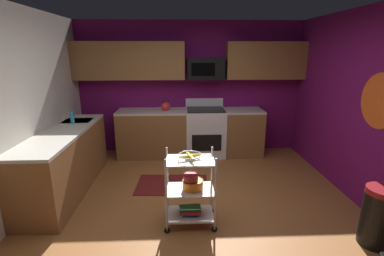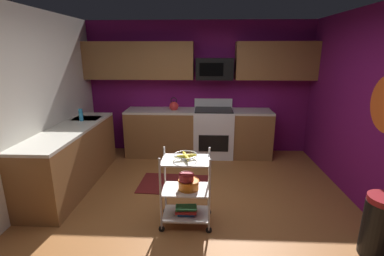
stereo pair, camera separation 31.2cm
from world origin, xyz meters
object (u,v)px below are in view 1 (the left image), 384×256
object	(u,v)px
mixing_bowl_small	(191,177)
book_stack	(190,210)
oven_range	(205,132)
mixing_bowl_large	(193,184)
trash_can	(379,217)
microwave	(205,69)
rolling_cart	(190,189)
dish_soap_bottle	(72,117)
kettle	(166,106)
fruit_bowl	(190,156)

from	to	relation	value
mixing_bowl_small	book_stack	size ratio (longest dim) A/B	0.69
mixing_bowl_small	oven_range	bearing A→B (deg)	80.82
oven_range	mixing_bowl_large	world-z (taller)	oven_range
mixing_bowl_large	trash_can	xyz separation A→B (m)	(1.96, -0.46, -0.19)
book_stack	trash_can	size ratio (longest dim) A/B	0.40
microwave	rolling_cart	world-z (taller)	microwave
oven_range	mixing_bowl_small	size ratio (longest dim) A/B	6.04
oven_range	mixing_bowl_large	bearing A→B (deg)	-98.63
oven_range	trash_can	bearing A→B (deg)	-60.14
rolling_cart	dish_soap_bottle	bearing A→B (deg)	142.60
mixing_bowl_large	book_stack	world-z (taller)	mixing_bowl_large
mixing_bowl_small	dish_soap_bottle	bearing A→B (deg)	142.41
kettle	trash_can	distance (m)	3.73
mixing_bowl_small	mixing_bowl_large	bearing A→B (deg)	29.36
mixing_bowl_large	dish_soap_bottle	xyz separation A→B (m)	(-1.85, 1.39, 0.50)
dish_soap_bottle	trash_can	world-z (taller)	dish_soap_bottle
book_stack	microwave	bearing A→B (deg)	81.03
fruit_bowl	mixing_bowl_small	world-z (taller)	fruit_bowl
microwave	mixing_bowl_small	distance (m)	2.71
book_stack	kettle	world-z (taller)	kettle
fruit_bowl	book_stack	xyz separation A→B (m)	(0.00, -0.00, -0.70)
oven_range	dish_soap_bottle	distance (m)	2.46
microwave	book_stack	bearing A→B (deg)	-98.97
fruit_bowl	trash_can	bearing A→B (deg)	-13.09
dish_soap_bottle	trash_can	xyz separation A→B (m)	(3.81, -1.85, -0.69)
fruit_bowl	kettle	bearing A→B (deg)	99.42
mixing_bowl_small	trash_can	size ratio (longest dim) A/B	0.28
fruit_bowl	book_stack	distance (m)	0.70
kettle	trash_can	world-z (taller)	kettle
rolling_cart	mixing_bowl_large	world-z (taller)	rolling_cart
rolling_cart	fruit_bowl	world-z (taller)	rolling_cart
fruit_bowl	kettle	world-z (taller)	kettle
oven_range	mixing_bowl_small	bearing A→B (deg)	-99.18
microwave	rolling_cart	size ratio (longest dim) A/B	0.77
kettle	dish_soap_bottle	size ratio (longest dim) A/B	1.32
mixing_bowl_large	mixing_bowl_small	size ratio (longest dim) A/B	1.38
mixing_bowl_small	rolling_cart	bearing A→B (deg)	112.80
microwave	fruit_bowl	size ratio (longest dim) A/B	2.57
kettle	dish_soap_bottle	world-z (taller)	kettle
rolling_cart	dish_soap_bottle	size ratio (longest dim) A/B	4.57
oven_range	mixing_bowl_small	world-z (taller)	oven_range
dish_soap_bottle	microwave	bearing A→B (deg)	25.48
mixing_bowl_large	book_stack	size ratio (longest dim) A/B	0.95
mixing_bowl_small	trash_can	xyz separation A→B (m)	(1.99, -0.45, -0.29)
rolling_cart	mixing_bowl_small	xyz separation A→B (m)	(0.01, -0.01, 0.17)
mixing_bowl_small	trash_can	distance (m)	2.06
rolling_cart	kettle	size ratio (longest dim) A/B	3.47
oven_range	book_stack	distance (m)	2.39
microwave	dish_soap_bottle	world-z (taller)	microwave
kettle	dish_soap_bottle	distance (m)	1.71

